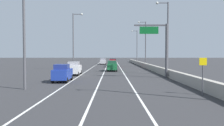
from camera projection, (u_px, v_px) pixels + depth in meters
ground_plane at (114, 66)px, 67.37m from camera, size 320.00×320.00×0.00m
lane_stripe_left at (93, 67)px, 58.38m from camera, size 0.16×130.00×0.00m
lane_stripe_center at (106, 67)px, 58.38m from camera, size 0.16×130.00×0.00m
lane_stripe_right at (120, 67)px, 58.38m from camera, size 0.16×130.00×0.00m
jersey_barrier_right at (156, 69)px, 43.36m from camera, size 0.60×120.00×1.10m
overhead_sign_gantry at (161, 44)px, 31.93m from camera, size 4.68×0.36×7.50m
speed_advisory_sign at (203, 73)px, 18.45m from camera, size 0.60×0.11×3.00m
lamp_post_right_second at (167, 33)px, 37.58m from camera, size 2.14×0.44×11.84m
lamp_post_right_third at (145, 41)px, 59.89m from camera, size 2.14×0.44×11.84m
lamp_post_right_fourth at (137, 45)px, 82.21m from camera, size 2.14×0.44×11.84m
lamp_post_left_near at (27, 17)px, 21.27m from camera, size 2.14×0.44×11.84m
lamp_post_left_mid at (75, 38)px, 48.05m from camera, size 2.14×0.44×11.84m
car_red_0 at (113, 63)px, 58.98m from camera, size 1.90×4.14×2.02m
car_white_1 at (74, 68)px, 36.29m from camera, size 1.88×4.23×2.14m
car_silver_2 at (103, 61)px, 75.38m from camera, size 1.89×4.58×2.07m
car_black_3 at (113, 62)px, 65.28m from camera, size 2.04×4.74×2.09m
car_green_4 at (112, 66)px, 45.22m from camera, size 2.00×4.69×2.06m
car_blue_5 at (63, 73)px, 27.48m from camera, size 1.83×4.00×2.11m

